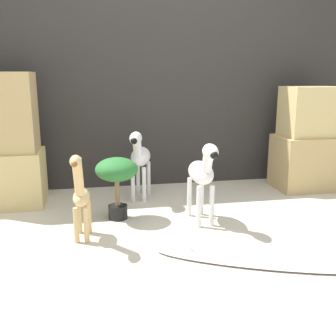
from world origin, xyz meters
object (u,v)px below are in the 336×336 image
zebra_left (140,156)px  giraffe_figurine (80,194)px  potted_palm_front (117,174)px  zebra_right (203,172)px  surfboard (264,258)px

zebra_left → giraffe_figurine: zebra_left is taller
giraffe_figurine → potted_palm_front: giraffe_figurine is taller
zebra_right → giraffe_figurine: zebra_right is taller
giraffe_figurine → potted_palm_front: 0.45m
giraffe_figurine → potted_palm_front: size_ratio=1.28×
zebra_right → surfboard: zebra_right is taller
zebra_left → potted_palm_front: bearing=-116.4°
zebra_right → surfboard: size_ratio=0.46×
zebra_right → zebra_left: bearing=119.9°
potted_palm_front → zebra_right: bearing=-18.3°
zebra_left → surfboard: bearing=-66.6°
zebra_right → surfboard: (0.20, -0.68, -0.38)m
zebra_left → surfboard: zebra_left is taller
zebra_right → potted_palm_front: size_ratio=1.31×
zebra_right → zebra_left: (-0.39, 0.67, 0.00)m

